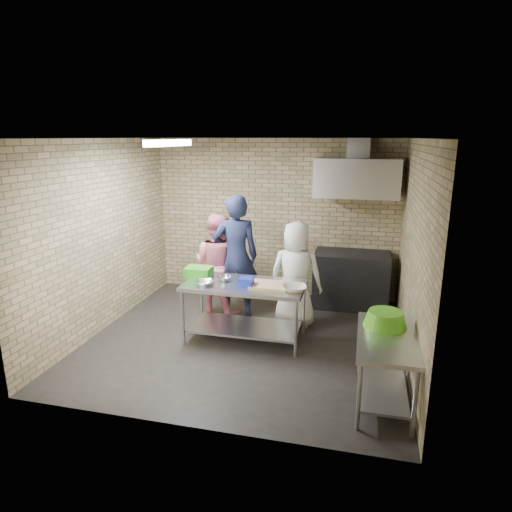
{
  "coord_description": "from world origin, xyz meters",
  "views": [
    {
      "loc": [
        1.48,
        -5.47,
        2.72
      ],
      "look_at": [
        0.1,
        0.2,
        1.15
      ],
      "focal_mm": 31.23,
      "sensor_mm": 36.0,
      "label": 1
    }
  ],
  "objects": [
    {
      "name": "wall_shelf",
      "position": [
        1.65,
        1.89,
        1.92
      ],
      "size": [
        0.8,
        0.2,
        0.04
      ],
      "primitive_type": "cube",
      "color": "#3F2B19",
      "rests_on": "back_wall"
    },
    {
      "name": "prep_table",
      "position": [
        -0.01,
        0.01,
        0.41
      ],
      "size": [
        1.62,
        0.81,
        0.81
      ],
      "primitive_type": "cube",
      "color": "#B2B3B9",
      "rests_on": "floor"
    },
    {
      "name": "blue_tub",
      "position": [
        0.04,
        -0.09,
        0.87
      ],
      "size": [
        0.18,
        0.18,
        0.12
      ],
      "primitive_type": "cube",
      "color": "#1729AE",
      "rests_on": "prep_table"
    },
    {
      "name": "hood_duct",
      "position": [
        1.35,
        1.85,
        2.55
      ],
      "size": [
        0.35,
        0.3,
        0.3
      ],
      "primitive_type": "cube",
      "color": "#A5A8AD",
      "rests_on": "back_wall"
    },
    {
      "name": "bottle_green",
      "position": [
        1.8,
        1.89,
        2.02
      ],
      "size": [
        0.06,
        0.06,
        0.15
      ],
      "primitive_type": "cylinder",
      "color": "green",
      "rests_on": "wall_shelf"
    },
    {
      "name": "side_counter",
      "position": [
        1.8,
        -1.1,
        0.38
      ],
      "size": [
        0.6,
        1.2,
        0.75
      ],
      "primitive_type": "cube",
      "color": "silver",
      "rests_on": "floor"
    },
    {
      "name": "bottle_red",
      "position": [
        1.4,
        1.89,
        2.03
      ],
      "size": [
        0.07,
        0.07,
        0.18
      ],
      "primitive_type": "cylinder",
      "color": "#B22619",
      "rests_on": "wall_shelf"
    },
    {
      "name": "cutting_board",
      "position": [
        0.34,
        -0.01,
        0.82
      ],
      "size": [
        0.5,
        0.38,
        0.03
      ],
      "primitive_type": "cube",
      "color": "tan",
      "rests_on": "prep_table"
    },
    {
      "name": "range_hood",
      "position": [
        1.35,
        1.7,
        2.1
      ],
      "size": [
        1.3,
        0.6,
        0.6
      ],
      "primitive_type": "cube",
      "color": "silver",
      "rests_on": "back_wall"
    },
    {
      "name": "floor",
      "position": [
        0.0,
        0.0,
        0.0
      ],
      "size": [
        4.2,
        4.2,
        0.0
      ],
      "primitive_type": "plane",
      "color": "black",
      "rests_on": "ground"
    },
    {
      "name": "man_navy",
      "position": [
        -0.36,
        0.79,
        0.95
      ],
      "size": [
        0.81,
        0.67,
        1.91
      ],
      "primitive_type": "imported",
      "rotation": [
        0.0,
        0.0,
        3.5
      ],
      "color": "#151935",
      "rests_on": "floor"
    },
    {
      "name": "woman_pink",
      "position": [
        -0.68,
        0.85,
        0.8
      ],
      "size": [
        0.89,
        0.77,
        1.59
      ],
      "primitive_type": "imported",
      "rotation": [
        0.0,
        0.0,
        2.9
      ],
      "color": "pink",
      "rests_on": "floor"
    },
    {
      "name": "green_basin",
      "position": [
        1.78,
        -0.85,
        0.83
      ],
      "size": [
        0.46,
        0.46,
        0.17
      ],
      "primitive_type": null,
      "color": "#59C626",
      "rests_on": "side_counter"
    },
    {
      "name": "fluorescent_fixture",
      "position": [
        -1.0,
        0.0,
        2.64
      ],
      "size": [
        0.1,
        1.25,
        0.08
      ],
      "primitive_type": "cube",
      "color": "white",
      "rests_on": "ceiling"
    },
    {
      "name": "woman_white",
      "position": [
        0.58,
        0.66,
        0.78
      ],
      "size": [
        0.77,
        0.5,
        1.56
      ],
      "primitive_type": "imported",
      "rotation": [
        0.0,
        0.0,
        3.14
      ],
      "color": "white",
      "rests_on": "floor"
    },
    {
      "name": "back_wall",
      "position": [
        0.0,
        2.0,
        1.35
      ],
      "size": [
        4.2,
        0.06,
        2.7
      ],
      "primitive_type": "cube",
      "color": "tan",
      "rests_on": "ground"
    },
    {
      "name": "stove",
      "position": [
        1.35,
        1.65,
        0.45
      ],
      "size": [
        1.2,
        0.7,
        0.9
      ],
      "primitive_type": "cube",
      "color": "black",
      "rests_on": "floor"
    },
    {
      "name": "mixing_bowl_b",
      "position": [
        -0.31,
        0.06,
        0.84
      ],
      "size": [
        0.23,
        0.23,
        0.06
      ],
      "primitive_type": "imported",
      "rotation": [
        0.0,
        0.0,
        0.23
      ],
      "color": "#B5B8BC",
      "rests_on": "prep_table"
    },
    {
      "name": "mixing_bowl_a",
      "position": [
        -0.51,
        -0.19,
        0.84
      ],
      "size": [
        0.3,
        0.3,
        0.06
      ],
      "primitive_type": "imported",
      "rotation": [
        0.0,
        0.0,
        0.23
      ],
      "color": "silver",
      "rests_on": "prep_table"
    },
    {
      "name": "left_wall",
      "position": [
        -2.1,
        0.0,
        1.35
      ],
      "size": [
        0.06,
        4.0,
        2.7
      ],
      "primitive_type": "cube",
      "color": "tan",
      "rests_on": "ground"
    },
    {
      "name": "right_wall",
      "position": [
        2.1,
        0.0,
        1.35
      ],
      "size": [
        0.06,
        4.0,
        2.7
      ],
      "primitive_type": "cube",
      "color": "tan",
      "rests_on": "ground"
    },
    {
      "name": "green_crate",
      "position": [
        -0.71,
        0.13,
        0.88
      ],
      "size": [
        0.36,
        0.27,
        0.14
      ],
      "primitive_type": "cube",
      "color": "green",
      "rests_on": "prep_table"
    },
    {
      "name": "front_wall",
      "position": [
        0.0,
        -2.0,
        1.35
      ],
      "size": [
        4.2,
        0.06,
        2.7
      ],
      "primitive_type": "cube",
      "color": "tan",
      "rests_on": "ground"
    },
    {
      "name": "ceiling",
      "position": [
        0.0,
        0.0,
        2.7
      ],
      "size": [
        4.2,
        4.2,
        0.0
      ],
      "primitive_type": "plane",
      "rotation": [
        3.14,
        0.0,
        0.0
      ],
      "color": "black",
      "rests_on": "ground"
    },
    {
      "name": "ceramic_bowl",
      "position": [
        0.69,
        -0.14,
        0.85
      ],
      "size": [
        0.37,
        0.37,
        0.08
      ],
      "primitive_type": "imported",
      "rotation": [
        0.0,
        0.0,
        0.23
      ],
      "color": "beige",
      "rests_on": "prep_table"
    }
  ]
}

